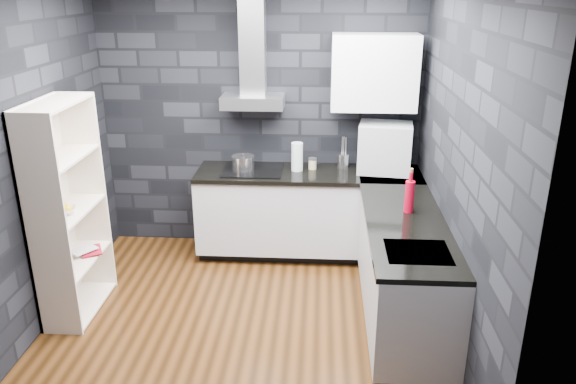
# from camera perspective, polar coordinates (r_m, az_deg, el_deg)

# --- Properties ---
(ground) EXTENTS (3.20, 3.20, 0.00)m
(ground) POSITION_cam_1_polar(r_m,az_deg,el_deg) (4.77, -4.65, -13.17)
(ground) COLOR #48270F
(wall_back) EXTENTS (3.20, 0.05, 2.70)m
(wall_back) POSITION_cam_1_polar(r_m,az_deg,el_deg) (5.73, -2.80, 7.49)
(wall_back) COLOR black
(wall_back) RESTS_ON ground
(wall_front) EXTENTS (3.20, 0.05, 2.70)m
(wall_front) POSITION_cam_1_polar(r_m,az_deg,el_deg) (2.71, -10.23, -8.30)
(wall_front) COLOR black
(wall_front) RESTS_ON ground
(wall_left) EXTENTS (0.05, 3.20, 2.70)m
(wall_left) POSITION_cam_1_polar(r_m,az_deg,el_deg) (4.70, -25.19, 2.59)
(wall_left) COLOR black
(wall_left) RESTS_ON ground
(wall_right) EXTENTS (0.05, 3.20, 2.70)m
(wall_right) POSITION_cam_1_polar(r_m,az_deg,el_deg) (4.25, 17.04, 1.93)
(wall_right) COLOR black
(wall_right) RESTS_ON ground
(toekick_back) EXTENTS (2.18, 0.50, 0.10)m
(toekick_back) POSITION_cam_1_polar(r_m,az_deg,el_deg) (5.87, 2.00, -5.69)
(toekick_back) COLOR black
(toekick_back) RESTS_ON ground
(toekick_right) EXTENTS (0.50, 1.78, 0.10)m
(toekick_right) POSITION_cam_1_polar(r_m,az_deg,el_deg) (4.84, 11.80, -12.33)
(toekick_right) COLOR black
(toekick_right) RESTS_ON ground
(counter_back_cab) EXTENTS (2.20, 0.60, 0.76)m
(counter_back_cab) POSITION_cam_1_polar(r_m,az_deg,el_deg) (5.65, 2.04, -1.95)
(counter_back_cab) COLOR #BBBBC0
(counter_back_cab) RESTS_ON ground
(counter_right_cab) EXTENTS (0.60, 1.80, 0.76)m
(counter_right_cab) POSITION_cam_1_polar(r_m,az_deg,el_deg) (4.62, 11.69, -7.84)
(counter_right_cab) COLOR #BBBBC0
(counter_right_cab) RESTS_ON ground
(counter_back_top) EXTENTS (2.20, 0.62, 0.04)m
(counter_back_top) POSITION_cam_1_polar(r_m,az_deg,el_deg) (5.50, 2.09, 1.86)
(counter_back_top) COLOR black
(counter_back_top) RESTS_ON counter_back_cab
(counter_right_top) EXTENTS (0.62, 1.80, 0.04)m
(counter_right_top) POSITION_cam_1_polar(r_m,az_deg,el_deg) (4.44, 11.93, -3.29)
(counter_right_top) COLOR black
(counter_right_top) RESTS_ON counter_right_cab
(counter_corner_top) EXTENTS (0.62, 0.62, 0.04)m
(counter_corner_top) POSITION_cam_1_polar(r_m,az_deg,el_deg) (5.55, 10.38, 1.70)
(counter_corner_top) COLOR black
(counter_corner_top) RESTS_ON counter_right_cab
(hood_body) EXTENTS (0.60, 0.34, 0.12)m
(hood_body) POSITION_cam_1_polar(r_m,az_deg,el_deg) (5.50, -3.58, 9.16)
(hood_body) COLOR #ABABB0
(hood_body) RESTS_ON wall_back
(hood_chimney) EXTENTS (0.24, 0.20, 0.90)m
(hood_chimney) POSITION_cam_1_polar(r_m,az_deg,el_deg) (5.49, -3.61, 14.53)
(hood_chimney) COLOR #ABABB0
(hood_chimney) RESTS_ON hood_body
(upper_cabinet) EXTENTS (0.80, 0.35, 0.70)m
(upper_cabinet) POSITION_cam_1_polar(r_m,az_deg,el_deg) (5.43, 8.75, 11.92)
(upper_cabinet) COLOR silver
(upper_cabinet) RESTS_ON wall_back
(cooktop) EXTENTS (0.58, 0.50, 0.01)m
(cooktop) POSITION_cam_1_polar(r_m,az_deg,el_deg) (5.54, -3.59, 2.25)
(cooktop) COLOR black
(cooktop) RESTS_ON counter_back_top
(sink_rim) EXTENTS (0.44, 0.40, 0.01)m
(sink_rim) POSITION_cam_1_polar(r_m,az_deg,el_deg) (3.99, 13.05, -6.00)
(sink_rim) COLOR #ABABB0
(sink_rim) RESTS_ON counter_right_top
(pot) EXTENTS (0.26, 0.26, 0.13)m
(pot) POSITION_cam_1_polar(r_m,az_deg,el_deg) (5.52, -4.59, 2.90)
(pot) COLOR silver
(pot) RESTS_ON cooktop
(glass_vase) EXTENTS (0.14, 0.14, 0.28)m
(glass_vase) POSITION_cam_1_polar(r_m,az_deg,el_deg) (5.50, 0.93, 3.60)
(glass_vase) COLOR silver
(glass_vase) RESTS_ON counter_back_top
(storage_jar) EXTENTS (0.09, 0.09, 0.10)m
(storage_jar) POSITION_cam_1_polar(r_m,az_deg,el_deg) (5.57, 2.49, 2.84)
(storage_jar) COLOR tan
(storage_jar) RESTS_ON counter_back_top
(utensil_crock) EXTENTS (0.13, 0.13, 0.14)m
(utensil_crock) POSITION_cam_1_polar(r_m,az_deg,el_deg) (5.63, 5.62, 3.17)
(utensil_crock) COLOR silver
(utensil_crock) RESTS_ON counter_back_top
(appliance_garage) EXTENTS (0.54, 0.45, 0.50)m
(appliance_garage) POSITION_cam_1_polar(r_m,az_deg,el_deg) (5.54, 9.80, 4.34)
(appliance_garage) COLOR #AEB2B5
(appliance_garage) RESTS_ON counter_back_top
(red_bottle) EXTENTS (0.09, 0.09, 0.26)m
(red_bottle) POSITION_cam_1_polar(r_m,az_deg,el_deg) (4.60, 12.23, -0.47)
(red_bottle) COLOR maroon
(red_bottle) RESTS_ON counter_right_top
(bookshelf) EXTENTS (0.50, 0.85, 1.80)m
(bookshelf) POSITION_cam_1_polar(r_m,az_deg,el_deg) (4.88, -21.44, -1.85)
(bookshelf) COLOR beige
(bookshelf) RESTS_ON ground
(fruit_bowl) EXTENTS (0.26, 0.26, 0.05)m
(fruit_bowl) POSITION_cam_1_polar(r_m,az_deg,el_deg) (4.81, -21.82, -1.75)
(fruit_bowl) COLOR white
(fruit_bowl) RESTS_ON bookshelf
(book_red) EXTENTS (0.16, 0.10, 0.22)m
(book_red) POSITION_cam_1_polar(r_m,az_deg,el_deg) (5.10, -20.41, -4.79)
(book_red) COLOR maroon
(book_red) RESTS_ON bookshelf
(book_second) EXTENTS (0.13, 0.11, 0.21)m
(book_second) POSITION_cam_1_polar(r_m,az_deg,el_deg) (5.14, -20.62, -4.32)
(book_second) COLOR #B2B2B2
(book_second) RESTS_ON bookshelf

